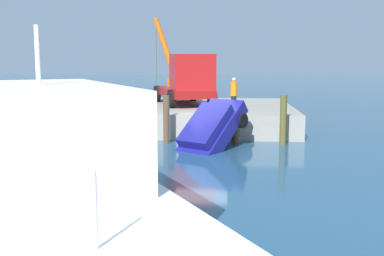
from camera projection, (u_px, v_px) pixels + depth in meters
ground at (201, 144)px, 21.91m from camera, size 200.00×200.00×0.00m
dock at (206, 116)px, 27.65m from camera, size 10.25×9.73×1.24m
crane_truck at (186, 81)px, 27.17m from camera, size 8.59×4.61×5.47m
dock_worker at (234, 94)px, 24.65m from camera, size 0.34×0.34×1.69m
salvaged_car at (207, 135)px, 20.46m from camera, size 4.11×3.63×3.19m
moored_yacht at (30, 186)px, 12.26m from camera, size 14.96×10.65×6.08m
piling_near at (120, 116)px, 22.27m from camera, size 0.32×0.32×2.44m
piling_mid at (166, 119)px, 21.89m from camera, size 0.29×0.29×2.22m
piling_far at (235, 125)px, 21.79m from camera, size 0.36×0.36×1.75m
piling_end at (283, 120)px, 21.52m from camera, size 0.30×0.30×2.26m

